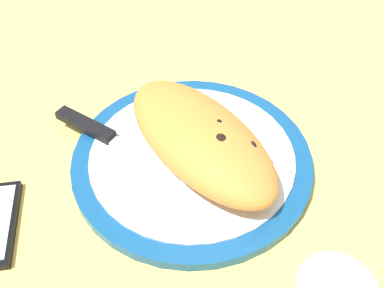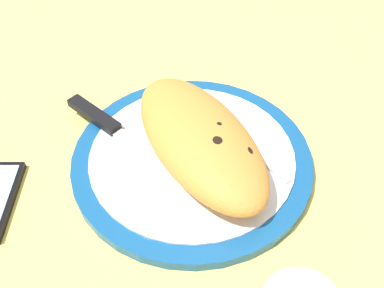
# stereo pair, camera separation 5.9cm
# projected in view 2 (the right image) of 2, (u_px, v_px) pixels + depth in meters

# --- Properties ---
(ground_plane) EXTENTS (1.50, 1.50, 0.03)m
(ground_plane) POSITION_uv_depth(u_px,v_px,m) (192.00, 170.00, 0.63)
(ground_plane) COLOR #EACC60
(plate) EXTENTS (0.33, 0.33, 0.02)m
(plate) POSITION_uv_depth(u_px,v_px,m) (192.00, 159.00, 0.61)
(plate) COLOR navy
(plate) RESTS_ON ground_plane
(calzone) EXTENTS (0.27, 0.14, 0.06)m
(calzone) POSITION_uv_depth(u_px,v_px,m) (200.00, 139.00, 0.58)
(calzone) COLOR orange
(calzone) RESTS_ON plate
(fork) EXTENTS (0.16, 0.05, 0.00)m
(fork) POSITION_uv_depth(u_px,v_px,m) (240.00, 140.00, 0.62)
(fork) COLOR silver
(fork) RESTS_ON plate
(knife) EXTENTS (0.22, 0.11, 0.01)m
(knife) POSITION_uv_depth(u_px,v_px,m) (109.00, 125.00, 0.63)
(knife) COLOR silver
(knife) RESTS_ON plate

